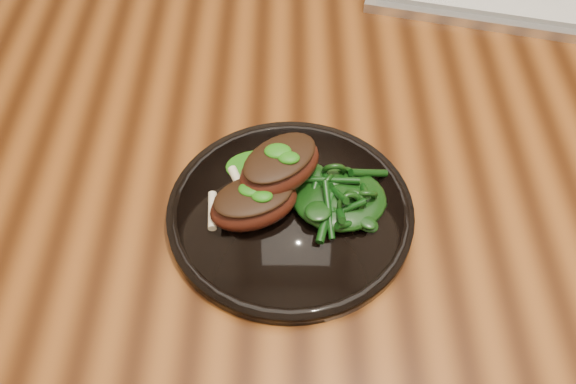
% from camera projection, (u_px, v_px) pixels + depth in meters
% --- Properties ---
extents(desk, '(1.60, 0.80, 0.75)m').
position_uv_depth(desk, '(450.00, 150.00, 0.94)').
color(desk, black).
rests_on(desk, ground).
extents(plate, '(0.29, 0.29, 0.02)m').
position_uv_depth(plate, '(290.00, 212.00, 0.75)').
color(plate, black).
rests_on(plate, desk).
extents(lamb_chop_front, '(0.12, 0.10, 0.05)m').
position_uv_depth(lamb_chop_front, '(253.00, 202.00, 0.72)').
color(lamb_chop_front, '#3E150C').
rests_on(lamb_chop_front, plate).
extents(lamb_chop_back, '(0.13, 0.12, 0.05)m').
position_uv_depth(lamb_chop_back, '(279.00, 166.00, 0.73)').
color(lamb_chop_back, '#3E150C').
rests_on(lamb_chop_back, plate).
extents(herb_smear, '(0.09, 0.06, 0.01)m').
position_uv_depth(herb_smear, '(261.00, 167.00, 0.78)').
color(herb_smear, '#0F4F08').
rests_on(herb_smear, plate).
extents(greens_heap, '(0.11, 0.10, 0.04)m').
position_uv_depth(greens_heap, '(340.00, 195.00, 0.73)').
color(greens_heap, black).
rests_on(greens_heap, plate).
extents(keyboard, '(0.50, 0.26, 0.02)m').
position_uv_depth(keyboard, '(520.00, 3.00, 1.02)').
color(keyboard, '#B5B7BA').
rests_on(keyboard, desk).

